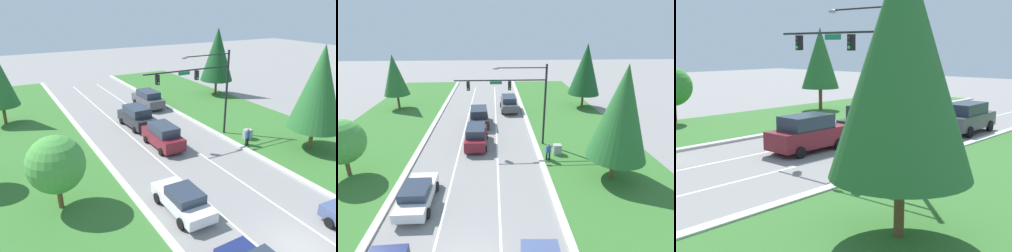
# 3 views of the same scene
# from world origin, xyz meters

# --- Properties ---
(traffic_signal_mast) EXTENTS (8.50, 0.41, 7.94)m
(traffic_signal_mast) POSITION_xyz_m (3.96, 14.61, 5.32)
(traffic_signal_mast) COLOR black
(traffic_signal_mast) RESTS_ON ground_plane
(burgundy_suv) EXTENTS (2.16, 4.78, 2.06)m
(burgundy_suv) POSITION_xyz_m (-0.22, 14.67, 1.04)
(burgundy_suv) COLOR maroon
(burgundy_suv) RESTS_ON ground_plane
(charcoal_suv) EXTENTS (2.48, 4.95, 2.13)m
(charcoal_suv) POSITION_xyz_m (-0.21, 20.39, 1.07)
(charcoal_suv) COLOR #28282D
(charcoal_suv) RESTS_ON ground_plane
(graphite_suv) EXTENTS (2.32, 5.09, 2.06)m
(graphite_suv) POSITION_xyz_m (3.65, 25.86, 1.07)
(graphite_suv) COLOR #4C4C51
(graphite_suv) RESTS_ON ground_plane
(white_sedan) EXTENTS (2.12, 4.67, 1.55)m
(white_sedan) POSITION_xyz_m (-3.63, 5.69, 0.80)
(white_sedan) COLOR white
(white_sedan) RESTS_ON ground_plane
(utility_cabinet) EXTENTS (0.70, 0.60, 1.01)m
(utility_cabinet) POSITION_xyz_m (7.31, 12.33, 0.51)
(utility_cabinet) COLOR #9E9E99
(utility_cabinet) RESTS_ON ground_plane
(pedestrian) EXTENTS (0.41, 0.29, 1.69)m
(pedestrian) POSITION_xyz_m (6.24, 11.19, 0.94)
(pedestrian) COLOR black
(pedestrian) RESTS_ON ground_plane
(conifer_near_right_tree) EXTENTS (4.31, 4.31, 8.92)m
(conifer_near_right_tree) POSITION_xyz_m (14.28, 26.67, 5.47)
(conifer_near_right_tree) COLOR brown
(conifer_near_right_tree) RESTS_ON ground_plane
(conifer_far_right_tree) EXTENTS (4.33, 4.33, 8.89)m
(conifer_far_right_tree) POSITION_xyz_m (10.61, 8.17, 5.42)
(conifer_far_right_tree) COLOR brown
(conifer_far_right_tree) RESTS_ON ground_plane
(oak_far_left_tree) EXTENTS (3.46, 3.46, 4.74)m
(oak_far_left_tree) POSITION_xyz_m (-10.00, 9.53, 3.00)
(oak_far_left_tree) COLOR brown
(oak_far_left_tree) RESTS_ON ground_plane
(conifer_mid_left_tree) EXTENTS (3.44, 3.44, 7.54)m
(conifer_mid_left_tree) POSITION_xyz_m (-11.89, 27.42, 4.78)
(conifer_mid_left_tree) COLOR brown
(conifer_mid_left_tree) RESTS_ON ground_plane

